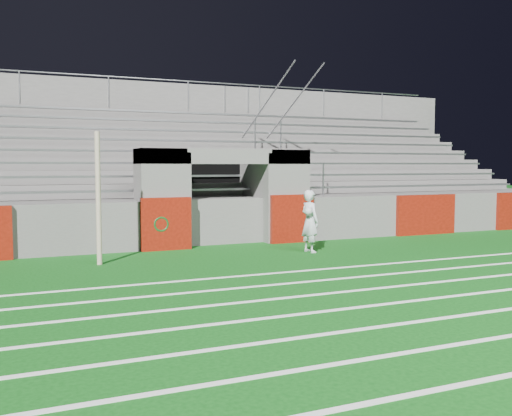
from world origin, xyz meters
name	(u,v)px	position (x,y,z in m)	size (l,w,h in m)	color
ground	(280,263)	(0.00, 0.00, 0.00)	(90.00, 90.00, 0.00)	#0B4710
field_post	(98,198)	(-3.68, 1.47, 1.45)	(0.11, 0.11, 2.89)	tan
field_markings	(436,319)	(0.00, -5.00, 0.01)	(28.00, 8.09, 0.01)	white
stadium_structure	(180,185)	(0.00, 7.97, 1.49)	(26.00, 8.48, 5.42)	#585654
goalkeeper_with_ball	(310,221)	(1.39, 1.18, 0.78)	(0.46, 0.62, 1.56)	silver
hose_coil	(161,224)	(-1.94, 2.93, 0.69)	(0.53, 0.14, 0.53)	#0B3B13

